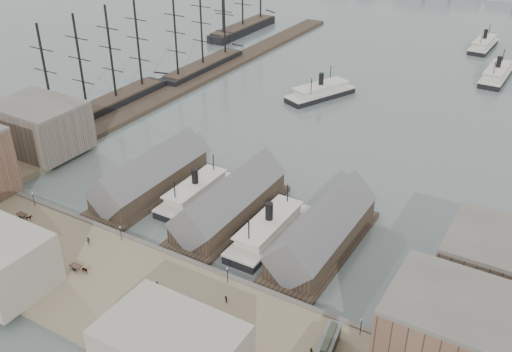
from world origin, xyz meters
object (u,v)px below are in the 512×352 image
Objects in this scene: horse_cart_right at (234,345)px; ferry_docked_west at (196,192)px; horse_cart_left at (27,217)px; tram at (328,345)px; horse_cart_center at (82,269)px.

ferry_docked_west is at bearing 39.83° from horse_cart_right.
tram is at bearing -87.17° from horse_cart_left.
horse_cart_center is 40.48m from horse_cart_right.
ferry_docked_west is at bearing -37.35° from horse_cart_left.
horse_cart_right is at bearing -92.92° from horse_cart_center.
horse_cart_left is at bearing 72.98° from horse_cart_center.
horse_cart_left is (-28.52, -32.30, 0.49)m from ferry_docked_west.
horse_cart_left is at bearing -131.44° from ferry_docked_west.
ferry_docked_west is 5.81× the size of horse_cart_right.
tram is at bearing -84.25° from horse_cart_center.
ferry_docked_west is 40.38m from horse_cart_center.
horse_cart_center is at bearing 84.43° from horse_cart_right.
tram reaches higher than horse_cart_right.
horse_cart_center reaches higher than horse_cart_right.
tram is 2.08× the size of horse_cart_center.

